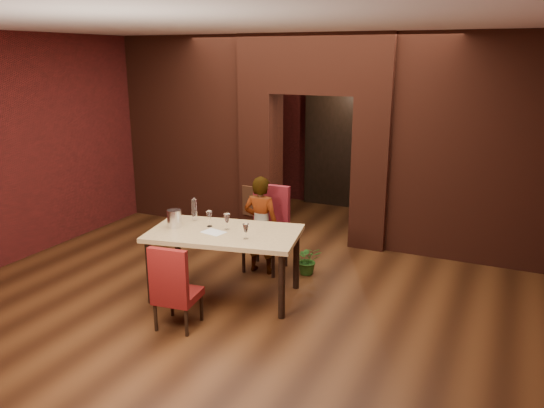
{
  "coord_description": "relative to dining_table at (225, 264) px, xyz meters",
  "views": [
    {
      "loc": [
        2.89,
        -5.8,
        2.88
      ],
      "look_at": [
        0.18,
        0.0,
        1.08
      ],
      "focal_mm": 35.0,
      "sensor_mm": 36.0,
      "label": 1
    }
  ],
  "objects": [
    {
      "name": "pillar_right",
      "position": [
        1.13,
        2.57,
        0.73
      ],
      "size": [
        0.55,
        0.55,
        2.3
      ],
      "primitive_type": "cube",
      "color": "maroon",
      "rests_on": "ground"
    },
    {
      "name": "chair_far",
      "position": [
        0.08,
        0.96,
        0.16
      ],
      "size": [
        0.54,
        0.54,
        1.16
      ],
      "primitive_type": "cube",
      "rotation": [
        0.0,
        0.0,
        0.02
      ],
      "color": "maroon",
      "rests_on": "ground"
    },
    {
      "name": "wine_glass_b",
      "position": [
        0.0,
        0.06,
        0.52
      ],
      "size": [
        0.08,
        0.08,
        0.2
      ],
      "primitive_type": null,
      "color": "white",
      "rests_on": "dining_table"
    },
    {
      "name": "dining_table",
      "position": [
        0.0,
        0.0,
        0.0
      ],
      "size": [
        1.95,
        1.33,
        0.84
      ],
      "primitive_type": "cube",
      "rotation": [
        0.0,
        0.0,
        0.2
      ],
      "color": "tan",
      "rests_on": "ground"
    },
    {
      "name": "pillar_left",
      "position": [
        -0.77,
        2.57,
        0.73
      ],
      "size": [
        0.55,
        0.55,
        2.3
      ],
      "primitive_type": "cube",
      "color": "maroon",
      "rests_on": "ground"
    },
    {
      "name": "rear_door",
      "position": [
        -0.22,
        4.51,
        0.63
      ],
      "size": [
        0.9,
        0.08,
        2.1
      ],
      "primitive_type": "cube",
      "color": "black",
      "rests_on": "ground"
    },
    {
      "name": "wing_wall_left",
      "position": [
        -2.18,
        2.57,
        1.18
      ],
      "size": [
        2.28,
        0.35,
        3.2
      ],
      "primitive_type": "cube",
      "color": "maroon",
      "rests_on": "ground"
    },
    {
      "name": "wine_bucket",
      "position": [
        -0.64,
        -0.11,
        0.53
      ],
      "size": [
        0.18,
        0.18,
        0.22
      ],
      "primitive_type": "cylinder",
      "color": "silver",
      "rests_on": "dining_table"
    },
    {
      "name": "chair_near",
      "position": [
        -0.08,
        -0.89,
        0.06
      ],
      "size": [
        0.49,
        0.49,
        0.96
      ],
      "primitive_type": "cube",
      "rotation": [
        0.0,
        0.0,
        3.27
      ],
      "color": "maroon",
      "rests_on": "ground"
    },
    {
      "name": "tasting_sheet",
      "position": [
        -0.1,
        -0.09,
        0.42
      ],
      "size": [
        0.3,
        0.24,
        0.0
      ],
      "primitive_type": "cube",
      "rotation": [
        0.0,
        0.0,
        -0.2
      ],
      "color": "silver",
      "rests_on": "dining_table"
    },
    {
      "name": "wing_wall_right",
      "position": [
        2.54,
        2.57,
        1.18
      ],
      "size": [
        2.28,
        0.35,
        3.2
      ],
      "primitive_type": "cube",
      "color": "maroon",
      "rests_on": "ground"
    },
    {
      "name": "water_bottle",
      "position": [
        -0.56,
        0.21,
        0.57
      ],
      "size": [
        0.07,
        0.07,
        0.3
      ],
      "primitive_type": "cylinder",
      "color": "white",
      "rests_on": "dining_table"
    },
    {
      "name": "rear_door_frame",
      "position": [
        -0.22,
        4.47,
        0.63
      ],
      "size": [
        1.02,
        0.04,
        2.22
      ],
      "primitive_type": "cube",
      "color": "black",
      "rests_on": "ground"
    },
    {
      "name": "wine_glass_a",
      "position": [
        -0.26,
        0.08,
        0.52
      ],
      "size": [
        0.08,
        0.08,
        0.2
      ],
      "primitive_type": null,
      "color": "white",
      "rests_on": "dining_table"
    },
    {
      "name": "wall_back",
      "position": [
        0.18,
        4.57,
        1.18
      ],
      "size": [
        7.0,
        0.04,
        3.2
      ],
      "primitive_type": "cube",
      "color": "maroon",
      "rests_on": "ground"
    },
    {
      "name": "vent_panel",
      "position": [
        -0.77,
        2.27,
        0.13
      ],
      "size": [
        0.4,
        0.03,
        0.5
      ],
      "primitive_type": "cube",
      "color": "#A3592F",
      "rests_on": "ground"
    },
    {
      "name": "person_seated",
      "position": [
        0.07,
        0.86,
        0.25
      ],
      "size": [
        0.51,
        0.35,
        1.35
      ],
      "primitive_type": "imported",
      "rotation": [
        0.0,
        0.0,
        3.19
      ],
      "color": "beige",
      "rests_on": "ground"
    },
    {
      "name": "potted_plant",
      "position": [
        0.68,
        1.05,
        -0.22
      ],
      "size": [
        0.47,
        0.44,
        0.41
      ],
      "primitive_type": "imported",
      "rotation": [
        0.0,
        0.0,
        0.46
      ],
      "color": "#285C1B",
      "rests_on": "ground"
    },
    {
      "name": "wine_glass_c",
      "position": [
        0.37,
        -0.14,
        0.51
      ],
      "size": [
        0.07,
        0.07,
        0.18
      ],
      "primitive_type": null,
      "color": "silver",
      "rests_on": "dining_table"
    },
    {
      "name": "lintel",
      "position": [
        0.18,
        2.57,
        2.33
      ],
      "size": [
        2.45,
        0.55,
        0.9
      ],
      "primitive_type": "cube",
      "color": "maroon",
      "rests_on": "ground"
    },
    {
      "name": "wall_left",
      "position": [
        -3.32,
        0.57,
        1.18
      ],
      "size": [
        0.04,
        8.0,
        3.2
      ],
      "primitive_type": "cube",
      "color": "maroon",
      "rests_on": "ground"
    },
    {
      "name": "ceiling",
      "position": [
        0.18,
        0.57,
        2.78
      ],
      "size": [
        7.0,
        8.0,
        0.04
      ],
      "primitive_type": "cube",
      "color": "silver",
      "rests_on": "ground"
    },
    {
      "name": "floor",
      "position": [
        0.18,
        0.57,
        -0.42
      ],
      "size": [
        8.0,
        8.0,
        0.0
      ],
      "primitive_type": "plane",
      "color": "#432510",
      "rests_on": "ground"
    }
  ]
}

